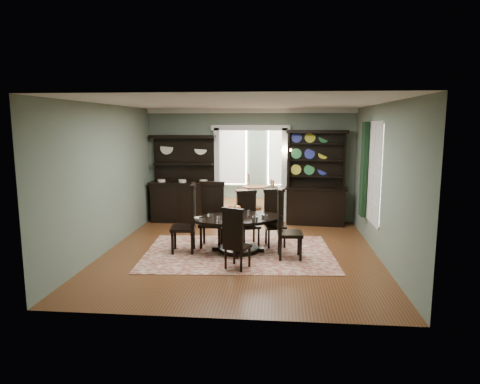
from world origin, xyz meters
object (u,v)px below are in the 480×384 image
object	(u,v)px
parlor_table	(255,194)
dining_table	(238,228)
sideboard	(183,192)
welsh_dresser	(316,190)

from	to	relation	value
parlor_table	dining_table	bearing A→B (deg)	-90.90
dining_table	sideboard	xyz separation A→B (m)	(-1.74, 2.66, 0.30)
welsh_dresser	parlor_table	xyz separation A→B (m)	(-1.70, 1.83, -0.43)
sideboard	parlor_table	distance (m)	2.60
welsh_dresser	parlor_table	world-z (taller)	welsh_dresser
dining_table	sideboard	bearing A→B (deg)	103.78
sideboard	parlor_table	xyz separation A→B (m)	(1.81, 1.84, -0.34)
welsh_dresser	parlor_table	bearing A→B (deg)	138.35
welsh_dresser	dining_table	bearing A→B (deg)	-118.18
sideboard	welsh_dresser	xyz separation A→B (m)	(3.52, 0.00, 0.08)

